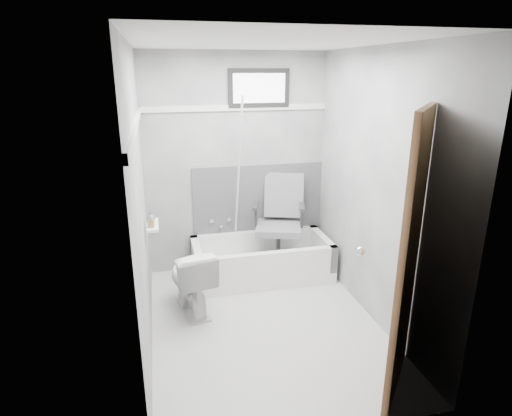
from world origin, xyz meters
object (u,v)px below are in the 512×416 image
object	(u,v)px
bathtub	(262,259)
soap_bottle_a	(151,221)
office_chair	(279,222)
soap_bottle_b	(151,217)
door	(473,277)
toilet	(191,280)

from	to	relation	value
bathtub	soap_bottle_a	size ratio (longest dim) A/B	13.29
office_chair	soap_bottle_b	size ratio (longest dim) A/B	9.96
office_chair	door	xyz separation A→B (m)	(0.58, -2.26, 0.39)
office_chair	soap_bottle_b	world-z (taller)	office_chair
toilet	soap_bottle_a	xyz separation A→B (m)	(-0.32, -0.09, 0.64)
office_chair	soap_bottle_a	bearing A→B (deg)	-135.82
toilet	bathtub	bearing A→B (deg)	-157.75
door	soap_bottle_a	world-z (taller)	door
toilet	soap_bottle_b	bearing A→B (deg)	-20.00
toilet	soap_bottle_a	bearing A→B (deg)	4.59
toilet	soap_bottle_b	size ratio (longest dim) A/B	6.65
office_chair	soap_bottle_a	world-z (taller)	office_chair
bathtub	soap_bottle_a	bearing A→B (deg)	-151.06
bathtub	office_chair	size ratio (longest dim) A/B	1.52
bathtub	soap_bottle_a	distance (m)	1.51
door	soap_bottle_b	distance (m)	2.58
office_chair	toilet	world-z (taller)	office_chair
soap_bottle_b	soap_bottle_a	bearing A→B (deg)	-90.00
office_chair	door	bearing A→B (deg)	-58.36
bathtub	office_chair	distance (m)	0.45
soap_bottle_a	office_chair	bearing A→B (deg)	26.88
toilet	door	xyz separation A→B (m)	(1.60, -1.67, 0.68)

